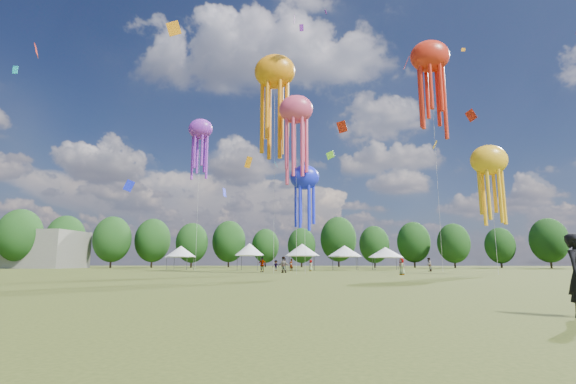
{
  "coord_description": "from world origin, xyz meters",
  "views": [
    {
      "loc": [
        2.46,
        -13.01,
        1.2
      ],
      "look_at": [
        -0.31,
        15.0,
        6.0
      ],
      "focal_mm": 25.87,
      "sensor_mm": 36.0,
      "label": 1
    }
  ],
  "objects": [
    {
      "name": "small_kites",
      "position": [
        -1.83,
        43.91,
        29.53
      ],
      "size": [
        74.19,
        63.15,
        46.07
      ],
      "color": "#D94064",
      "rests_on": "ground"
    },
    {
      "name": "show_kites",
      "position": [
        4.54,
        38.21,
        20.47
      ],
      "size": [
        41.07,
        19.81,
        32.32
      ],
      "color": "#D94064",
      "rests_on": "ground"
    },
    {
      "name": "spectator_near",
      "position": [
        -3.07,
        36.92,
        0.96
      ],
      "size": [
        0.97,
        0.78,
        1.92
      ],
      "primitive_type": "imported",
      "rotation": [
        0.0,
        0.0,
        3.09
      ],
      "color": "gray",
      "rests_on": "ground"
    },
    {
      "name": "ground",
      "position": [
        0.0,
        0.0,
        0.0
      ],
      "size": [
        300.0,
        300.0,
        0.0
      ],
      "primitive_type": "plane",
      "color": "#384416",
      "rests_on": "ground"
    },
    {
      "name": "spectators_far",
      "position": [
        1.37,
        41.92,
        0.87
      ],
      "size": [
        23.33,
        19.61,
        1.89
      ],
      "color": "gray",
      "rests_on": "ground"
    },
    {
      "name": "festival_tents",
      "position": [
        -2.14,
        54.33,
        3.05
      ],
      "size": [
        38.68,
        10.87,
        4.28
      ],
      "color": "#47474C",
      "rests_on": "ground"
    },
    {
      "name": "treeline",
      "position": [
        -3.87,
        62.51,
        6.54
      ],
      "size": [
        201.57,
        95.24,
        13.43
      ],
      "color": "#38281C",
      "rests_on": "ground"
    }
  ]
}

